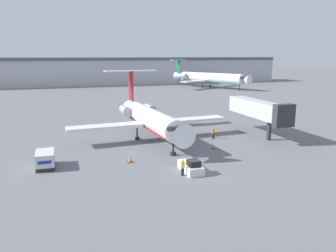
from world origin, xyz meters
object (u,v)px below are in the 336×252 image
at_px(airplane_main, 151,118).
at_px(worker_near_tug, 183,167).
at_px(traffic_cone_left, 130,160).
at_px(traffic_cone_right, 214,146).
at_px(luggage_cart, 45,160).
at_px(worker_by_wing, 213,133).
at_px(jet_bridge, 259,109).
at_px(pushback_tug, 191,167).
at_px(airplane_parked_far_left, 209,78).

relative_size(airplane_main, worker_near_tug, 13.77).
height_order(traffic_cone_left, traffic_cone_right, traffic_cone_left).
height_order(luggage_cart, worker_by_wing, luggage_cart).
bearing_deg(traffic_cone_right, luggage_cart, -177.54).
bearing_deg(worker_by_wing, jet_bridge, -3.98).
distance_m(pushback_tug, luggage_cart, 17.39).
bearing_deg(airplane_main, jet_bridge, -10.22).
distance_m(worker_near_tug, worker_by_wing, 17.62).
bearing_deg(traffic_cone_right, worker_near_tug, -132.86).
distance_m(traffic_cone_left, jet_bridge, 24.58).
xyz_separation_m(airplane_main, traffic_cone_right, (7.20, -7.92, -3.14)).
bearing_deg(airplane_main, traffic_cone_right, -47.73).
xyz_separation_m(airplane_main, traffic_cone_left, (-5.54, -10.20, -3.12)).
xyz_separation_m(pushback_tug, luggage_cart, (-15.95, 6.91, 0.37)).
distance_m(luggage_cart, airplane_parked_far_left, 103.54).
xyz_separation_m(worker_by_wing, traffic_cone_right, (-2.51, -5.29, -0.62)).
distance_m(airplane_main, worker_near_tug, 16.89).
bearing_deg(traffic_cone_left, jet_bridge, 16.82).
distance_m(luggage_cart, traffic_cone_left, 10.10).
xyz_separation_m(luggage_cart, worker_near_tug, (14.60, -7.79, 0.02)).
xyz_separation_m(worker_by_wing, traffic_cone_left, (-15.24, -7.56, -0.59)).
distance_m(worker_near_tug, airplane_parked_far_left, 102.53).
bearing_deg(worker_by_wing, traffic_cone_right, -115.39).
bearing_deg(luggage_cart, pushback_tug, -23.43).
bearing_deg(traffic_cone_left, traffic_cone_right, 10.14).
xyz_separation_m(traffic_cone_left, jet_bridge, (23.20, 7.01, 4.11)).
xyz_separation_m(worker_near_tug, traffic_cone_left, (-4.60, 6.48, -0.65)).
bearing_deg(traffic_cone_left, airplane_main, 61.50).
relative_size(luggage_cart, traffic_cone_right, 5.57).
relative_size(luggage_cart, worker_by_wing, 2.09).
distance_m(worker_near_tug, jet_bridge, 23.23).
relative_size(pushback_tug, worker_near_tug, 2.17).
bearing_deg(pushback_tug, worker_near_tug, -147.21).
xyz_separation_m(pushback_tug, jet_bridge, (17.24, 12.62, 3.85)).
bearing_deg(traffic_cone_right, airplane_main, 132.27).
xyz_separation_m(worker_by_wing, airplane_parked_far_left, (35.80, 77.31, 3.21)).
bearing_deg(airplane_parked_far_left, traffic_cone_right, -114.88).
distance_m(traffic_cone_left, airplane_parked_far_left, 99.11).
distance_m(traffic_cone_right, airplane_parked_far_left, 91.13).
xyz_separation_m(pushback_tug, airplane_parked_far_left, (45.08, 90.49, 3.54)).
bearing_deg(jet_bridge, worker_near_tug, -144.03).
height_order(traffic_cone_right, jet_bridge, jet_bridge).
distance_m(airplane_parked_far_left, jet_bridge, 82.69).
bearing_deg(airplane_main, airplane_parked_far_left, 58.64).
height_order(airplane_main, luggage_cart, airplane_main).
height_order(pushback_tug, worker_near_tug, worker_near_tug).
height_order(traffic_cone_left, jet_bridge, jet_bridge).
xyz_separation_m(worker_near_tug, worker_by_wing, (10.64, 14.05, -0.06)).
relative_size(pushback_tug, luggage_cart, 1.09).
relative_size(pushback_tug, traffic_cone_left, 5.61).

